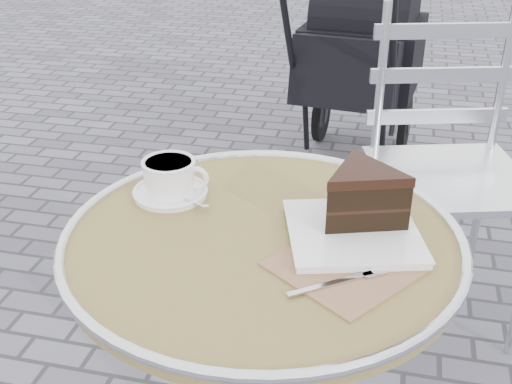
% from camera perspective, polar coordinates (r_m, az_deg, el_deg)
% --- Properties ---
extents(cafe_table, '(0.72, 0.72, 0.74)m').
position_cam_1_polar(cafe_table, '(1.23, 0.56, -10.35)').
color(cafe_table, silver).
rests_on(cafe_table, ground).
extents(cappuccino_set, '(0.16, 0.14, 0.07)m').
position_cam_1_polar(cappuccino_set, '(1.27, -7.61, 1.05)').
color(cappuccino_set, white).
rests_on(cappuccino_set, cafe_table).
extents(cake_plate_set, '(0.28, 0.37, 0.12)m').
position_cam_1_polar(cake_plate_set, '(1.14, 9.29, -1.10)').
color(cake_plate_set, '#926750').
rests_on(cake_plate_set, cafe_table).
extents(bistro_chair, '(0.54, 0.54, 0.97)m').
position_cam_1_polar(bistro_chair, '(1.99, 16.42, 5.07)').
color(bistro_chair, silver).
rests_on(bistro_chair, ground).
extents(baby_stroller, '(0.56, 1.05, 1.05)m').
position_cam_1_polar(baby_stroller, '(2.99, 9.04, 10.79)').
color(baby_stroller, black).
rests_on(baby_stroller, ground).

